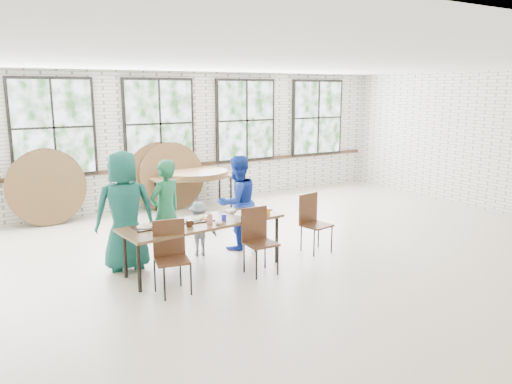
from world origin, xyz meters
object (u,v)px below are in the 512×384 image
dining_table (203,225)px  storage_table (194,179)px  chair_near_left (171,250)px  chair_near_right (257,235)px

dining_table → storage_table: size_ratio=1.37×
dining_table → chair_near_left: chair_near_left is taller
chair_near_right → storage_table: bearing=79.0°
dining_table → storage_table: same height
chair_near_right → storage_table: chair_near_right is taller
dining_table → chair_near_right: chair_near_right is taller
chair_near_left → chair_near_right: bearing=12.5°
dining_table → storage_table: 3.84m
chair_near_right → storage_table: 4.11m
chair_near_left → chair_near_right: (1.34, 0.01, 0.00)m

